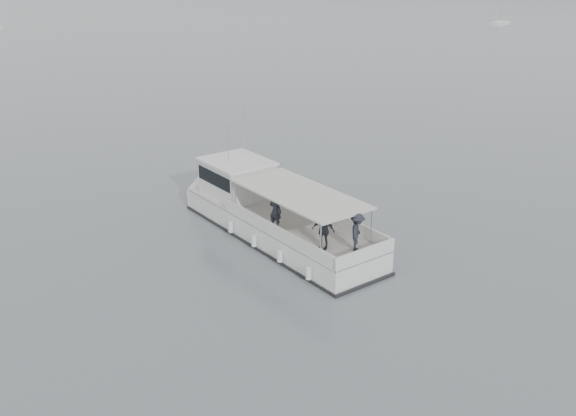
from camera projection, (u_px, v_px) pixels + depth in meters
The scene contains 2 objects.
ground at pixel (156, 232), 30.53m from camera, with size 1400.00×1400.00×0.00m, color #525C61.
tour_boat at pixel (264, 212), 30.42m from camera, with size 12.90×7.61×5.59m.
Camera 1 is at (19.48, -21.04, 12.27)m, focal length 40.00 mm.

